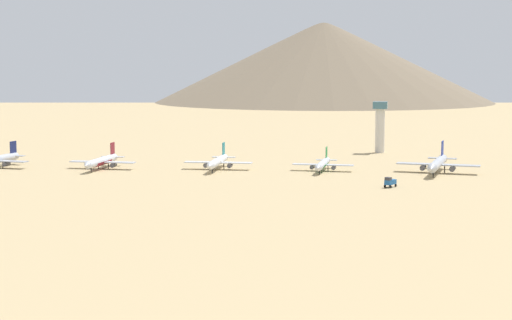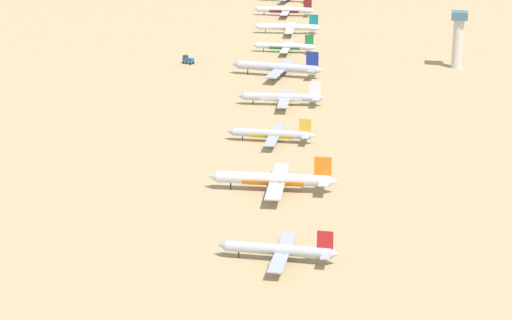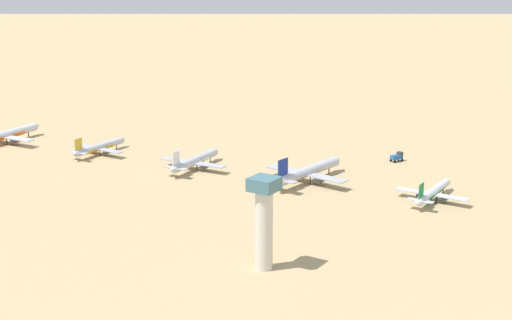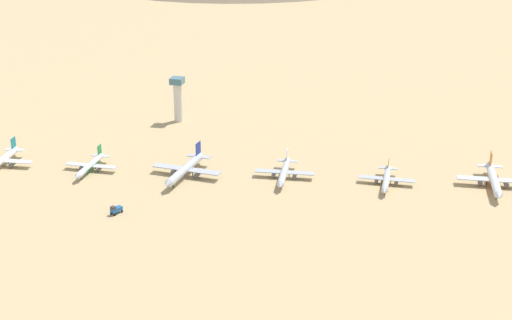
{
  "view_description": "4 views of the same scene",
  "coord_description": "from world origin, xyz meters",
  "px_view_note": "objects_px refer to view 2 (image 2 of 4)",
  "views": [
    {
      "loc": [
        356.17,
        1.12,
        44.64
      ],
      "look_at": [
        4.03,
        -77.56,
        3.8
      ],
      "focal_mm": 59.15,
      "sensor_mm": 36.0,
      "label": 1
    },
    {
      "loc": [
        -60.43,
        427.65,
        109.9
      ],
      "look_at": [
        -8.69,
        124.32,
        3.91
      ],
      "focal_mm": 70.47,
      "sensor_mm": 36.0,
      "label": 2
    },
    {
      "loc": [
        -248.16,
        -138.27,
        86.33
      ],
      "look_at": [
        3.54,
        22.56,
        4.9
      ],
      "focal_mm": 56.1,
      "sensor_mm": 36.0,
      "label": 3
    },
    {
      "loc": [
        312.67,
        104.44,
        138.77
      ],
      "look_at": [
        -9.08,
        30.83,
        6.92
      ],
      "focal_mm": 52.03,
      "sensor_mm": 36.0,
      "label": 4
    }
  ],
  "objects_px": {
    "parked_jet_1": "(285,10)",
    "parked_jet_2": "(289,27)",
    "parked_jet_8": "(280,250)",
    "control_tower": "(458,36)",
    "parked_jet_3": "(285,46)",
    "parked_jet_6": "(272,134)",
    "parked_jet_7": "(274,179)",
    "service_truck": "(188,59)",
    "parked_jet_5": "(282,97)",
    "parked_jet_4": "(278,67)"
  },
  "relations": [
    {
      "from": "parked_jet_6",
      "to": "parked_jet_3",
      "type": "bearing_deg",
      "value": -83.76
    },
    {
      "from": "control_tower",
      "to": "parked_jet_2",
      "type": "bearing_deg",
      "value": -35.77
    },
    {
      "from": "parked_jet_4",
      "to": "control_tower",
      "type": "xyz_separation_m",
      "value": [
        -78.17,
        -29.67,
        10.58
      ]
    },
    {
      "from": "parked_jet_2",
      "to": "parked_jet_7",
      "type": "relative_size",
      "value": 0.89
    },
    {
      "from": "parked_jet_6",
      "to": "parked_jet_5",
      "type": "bearing_deg",
      "value": -86.07
    },
    {
      "from": "parked_jet_2",
      "to": "parked_jet_8",
      "type": "distance_m",
      "value": 286.85
    },
    {
      "from": "parked_jet_5",
      "to": "parked_jet_8",
      "type": "height_order",
      "value": "parked_jet_5"
    },
    {
      "from": "parked_jet_3",
      "to": "parked_jet_4",
      "type": "bearing_deg",
      "value": 94.49
    },
    {
      "from": "parked_jet_5",
      "to": "parked_jet_6",
      "type": "distance_m",
      "value": 47.87
    },
    {
      "from": "service_truck",
      "to": "control_tower",
      "type": "distance_m",
      "value": 124.56
    },
    {
      "from": "parked_jet_3",
      "to": "parked_jet_5",
      "type": "height_order",
      "value": "parked_jet_5"
    },
    {
      "from": "parked_jet_5",
      "to": "control_tower",
      "type": "relative_size",
      "value": 1.35
    },
    {
      "from": "parked_jet_1",
      "to": "service_truck",
      "type": "xyz_separation_m",
      "value": [
        27.76,
        124.44,
        -1.37
      ]
    },
    {
      "from": "parked_jet_2",
      "to": "parked_jet_8",
      "type": "relative_size",
      "value": 1.12
    },
    {
      "from": "parked_jet_3",
      "to": "parked_jet_7",
      "type": "distance_m",
      "value": 190.91
    },
    {
      "from": "parked_jet_3",
      "to": "control_tower",
      "type": "height_order",
      "value": "control_tower"
    },
    {
      "from": "parked_jet_3",
      "to": "parked_jet_8",
      "type": "bearing_deg",
      "value": 97.78
    },
    {
      "from": "parked_jet_2",
      "to": "parked_jet_8",
      "type": "height_order",
      "value": "parked_jet_2"
    },
    {
      "from": "parked_jet_3",
      "to": "service_truck",
      "type": "distance_m",
      "value": 51.49
    },
    {
      "from": "parked_jet_7",
      "to": "parked_jet_8",
      "type": "distance_m",
      "value": 51.25
    },
    {
      "from": "control_tower",
      "to": "parked_jet_7",
      "type": "bearing_deg",
      "value": 71.25
    },
    {
      "from": "parked_jet_7",
      "to": "service_truck",
      "type": "relative_size",
      "value": 7.12
    },
    {
      "from": "parked_jet_2",
      "to": "parked_jet_8",
      "type": "bearing_deg",
      "value": 97.45
    },
    {
      "from": "service_truck",
      "to": "control_tower",
      "type": "relative_size",
      "value": 0.22
    },
    {
      "from": "parked_jet_1",
      "to": "parked_jet_8",
      "type": "distance_m",
      "value": 336.85
    },
    {
      "from": "parked_jet_8",
      "to": "control_tower",
      "type": "height_order",
      "value": "control_tower"
    },
    {
      "from": "parked_jet_1",
      "to": "parked_jet_3",
      "type": "xyz_separation_m",
      "value": [
        -13.59,
        93.79,
        -0.38
      ]
    },
    {
      "from": "parked_jet_5",
      "to": "service_truck",
      "type": "relative_size",
      "value": 6.17
    },
    {
      "from": "parked_jet_2",
      "to": "service_truck",
      "type": "bearing_deg",
      "value": 63.86
    },
    {
      "from": "parked_jet_6",
      "to": "parked_jet_1",
      "type": "bearing_deg",
      "value": -82.96
    },
    {
      "from": "parked_jet_7",
      "to": "parked_jet_8",
      "type": "bearing_deg",
      "value": 100.34
    },
    {
      "from": "parked_jet_1",
      "to": "parked_jet_2",
      "type": "height_order",
      "value": "parked_jet_2"
    },
    {
      "from": "parked_jet_1",
      "to": "parked_jet_2",
      "type": "relative_size",
      "value": 0.99
    },
    {
      "from": "parked_jet_8",
      "to": "control_tower",
      "type": "xyz_separation_m",
      "value": [
        -49.13,
        -222.22,
        11.53
      ]
    },
    {
      "from": "parked_jet_6",
      "to": "parked_jet_8",
      "type": "relative_size",
      "value": 0.99
    },
    {
      "from": "parked_jet_2",
      "to": "parked_jet_6",
      "type": "xyz_separation_m",
      "value": [
        -19.89,
        185.79,
        -0.44
      ]
    },
    {
      "from": "parked_jet_4",
      "to": "parked_jet_6",
      "type": "relative_size",
      "value": 1.32
    },
    {
      "from": "parked_jet_1",
      "to": "parked_jet_4",
      "type": "relative_size",
      "value": 0.85
    },
    {
      "from": "parked_jet_3",
      "to": "parked_jet_6",
      "type": "bearing_deg",
      "value": 96.24
    },
    {
      "from": "parked_jet_4",
      "to": "parked_jet_2",
      "type": "bearing_deg",
      "value": -84.93
    },
    {
      "from": "parked_jet_4",
      "to": "control_tower",
      "type": "relative_size",
      "value": 1.62
    },
    {
      "from": "parked_jet_3",
      "to": "parked_jet_5",
      "type": "xyz_separation_m",
      "value": [
        -12.16,
        93.47,
        0.3
      ]
    },
    {
      "from": "parked_jet_6",
      "to": "service_truck",
      "type": "relative_size",
      "value": 5.61
    },
    {
      "from": "parked_jet_4",
      "to": "service_truck",
      "type": "distance_m",
      "value": 48.09
    },
    {
      "from": "parked_jet_1",
      "to": "control_tower",
      "type": "bearing_deg",
      "value": 130.59
    },
    {
      "from": "parked_jet_5",
      "to": "parked_jet_8",
      "type": "relative_size",
      "value": 1.09
    },
    {
      "from": "service_truck",
      "to": "parked_jet_6",
      "type": "bearing_deg",
      "value": 117.19
    },
    {
      "from": "parked_jet_2",
      "to": "service_truck",
      "type": "distance_m",
      "value": 83.8
    },
    {
      "from": "service_truck",
      "to": "parked_jet_7",
      "type": "bearing_deg",
      "value": 112.24
    },
    {
      "from": "parked_jet_6",
      "to": "service_truck",
      "type": "bearing_deg",
      "value": -62.81
    }
  ]
}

